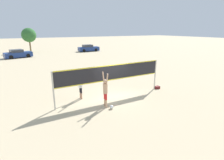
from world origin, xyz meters
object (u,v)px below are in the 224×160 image
at_px(volleyball_net, 112,74).
at_px(tree_left_cluster, 29,35).
at_px(parked_car_near, 18,54).
at_px(parked_car_mid, 88,48).
at_px(player_blocker, 80,84).
at_px(volleyball, 112,107).
at_px(player_spiker, 105,89).
at_px(gear_bag, 157,87).

relative_size(volleyball_net, tree_left_cluster, 1.61).
xyz_separation_m(volleyball_net, parked_car_near, (-5.19, 23.98, -1.08)).
relative_size(parked_car_mid, tree_left_cluster, 0.90).
bearing_deg(player_blocker, volleyball, 23.49).
bearing_deg(parked_car_mid, volleyball, -108.43).
xyz_separation_m(volleyball_net, player_spiker, (-1.11, -1.15, -0.54)).
distance_m(volleyball_net, parked_car_mid, 27.96).
relative_size(parked_car_near, tree_left_cluster, 0.92).
relative_size(volleyball_net, parked_car_mid, 1.78).
height_order(volleyball_net, gear_bag, volleyball_net).
distance_m(parked_car_near, tree_left_cluster, 8.35).
height_order(volleyball, gear_bag, volleyball).
height_order(volleyball_net, volleyball, volleyball_net).
xyz_separation_m(volleyball, parked_car_mid, (9.74, 28.10, 0.55)).
relative_size(volleyball, gear_bag, 0.59).
xyz_separation_m(volleyball, parked_car_near, (-4.27, 25.57, 0.52)).
xyz_separation_m(parked_car_mid, tree_left_cluster, (-11.35, 4.83, 2.87)).
height_order(player_spiker, parked_car_mid, player_spiker).
relative_size(player_blocker, parked_car_near, 0.43).
bearing_deg(parked_car_near, gear_bag, -80.55).
bearing_deg(gear_bag, volleyball, -163.85).
relative_size(gear_bag, parked_car_mid, 0.09).
relative_size(parked_car_near, parked_car_mid, 1.01).
bearing_deg(volleyball_net, tree_left_cluster, 94.60).
xyz_separation_m(gear_bag, parked_car_near, (-9.43, 24.08, 0.54)).
relative_size(volleyball_net, player_blocker, 4.04).
bearing_deg(player_spiker, parked_car_near, 9.21).
bearing_deg(volleyball, player_blocker, 113.49).
xyz_separation_m(volleyball, gear_bag, (5.16, 1.49, -0.01)).
distance_m(volleyball, parked_car_near, 25.93).
bearing_deg(parked_car_mid, player_spiker, -109.08).
xyz_separation_m(parked_car_near, tree_left_cluster, (2.66, 7.37, 2.89)).
xyz_separation_m(gear_bag, tree_left_cluster, (-6.77, 31.44, 3.43)).
distance_m(player_spiker, parked_car_near, 25.46).
relative_size(volleyball_net, parked_car_near, 1.76).
distance_m(volleyball, tree_left_cluster, 33.15).
distance_m(volleyball, gear_bag, 5.37).
relative_size(volleyball, parked_car_near, 0.05).
distance_m(player_blocker, parked_car_mid, 27.80).
relative_size(volleyball_net, gear_bag, 20.70).
bearing_deg(player_spiker, player_blocker, 23.34).
xyz_separation_m(player_spiker, parked_car_mid, (9.94, 27.66, -0.52)).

